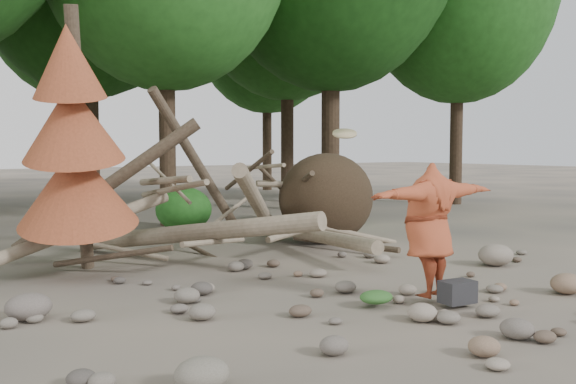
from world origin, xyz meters
TOP-DOWN VIEW (x-y plane):
  - ground at (0.00, 0.00)m, footprint 120.00×120.00m
  - deadfall_pile at (2.02, 4.24)m, footprint 8.55×5.24m
  - dead_conifer at (-3.12, 3.37)m, footprint 2.06×2.16m
  - bush_mid at (0.80, 7.80)m, footprint 1.40×1.40m
  - bush_right at (5.00, 7.00)m, footprint 2.00×2.00m
  - frisbee_thrower at (0.41, -0.81)m, footprint 2.71×0.65m
  - backpack at (0.52, -1.23)m, footprint 0.47×0.34m
  - cloth_green at (-0.37, -0.63)m, footprint 0.47×0.39m
  - cloth_orange at (0.97, -0.62)m, footprint 0.29×0.24m
  - boulder_front_left at (-3.57, -1.95)m, footprint 0.49×0.44m
  - boulder_front_right at (2.43, -1.58)m, footprint 0.50×0.45m
  - boulder_mid_right at (3.40, 0.41)m, footprint 0.65×0.58m
  - boulder_mid_left at (-4.30, 1.29)m, footprint 0.56×0.50m

SIDE VIEW (x-z plane):
  - ground at x=0.00m, z-range 0.00..0.00m
  - cloth_orange at x=0.97m, z-range 0.00..0.11m
  - cloth_green at x=-0.37m, z-range 0.00..0.17m
  - boulder_front_left at x=-3.57m, z-range 0.00..0.29m
  - backpack at x=0.52m, z-range 0.00..0.30m
  - boulder_front_right at x=2.43m, z-range 0.00..0.30m
  - boulder_mid_left at x=-4.30m, z-range 0.00..0.33m
  - boulder_mid_right at x=3.40m, z-range 0.00..0.39m
  - bush_mid at x=0.80m, z-range 0.00..1.12m
  - bush_right at x=5.00m, z-range 0.00..1.60m
  - deadfall_pile at x=2.02m, z-range -0.70..2.60m
  - frisbee_thrower at x=0.41m, z-range -0.15..2.13m
  - dead_conifer at x=-3.12m, z-range -0.06..4.29m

